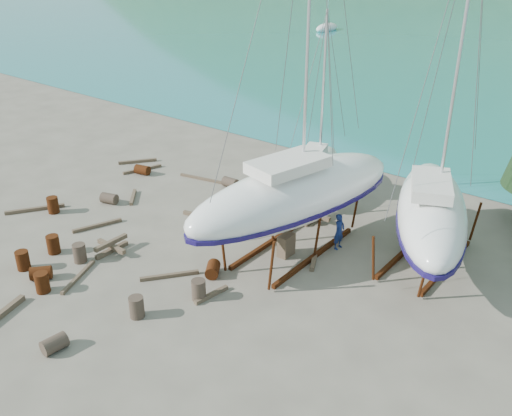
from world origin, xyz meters
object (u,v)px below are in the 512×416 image
Objects in this scene: worker at (339,232)px; large_sailboat_near at (295,193)px; small_sailboat_shore at (316,168)px; large_sailboat_far at (431,211)px.

large_sailboat_near is at bearing 136.71° from worker.
large_sailboat_near is 6.50m from small_sailboat_shore.
small_sailboat_shore is (-7.78, 3.03, -0.91)m from large_sailboat_far.
large_sailboat_far is at bearing -67.10° from worker.
large_sailboat_near reaches higher than small_sailboat_shore.
large_sailboat_far is 1.57× the size of small_sailboat_shore.
worker is at bearing 175.57° from large_sailboat_far.
small_sailboat_shore reaches higher than worker.
large_sailboat_near is 5.97m from large_sailboat_far.
large_sailboat_far is 8.40m from small_sailboat_shore.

